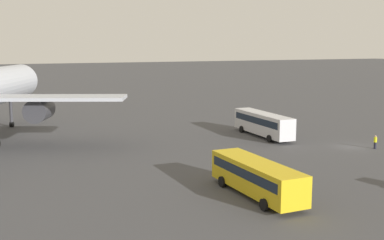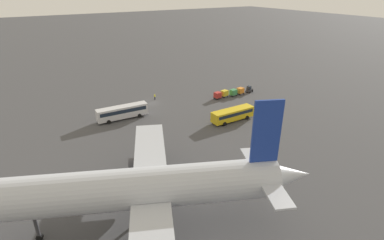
{
  "view_description": "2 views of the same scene",
  "coord_description": "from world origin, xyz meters",
  "px_view_note": "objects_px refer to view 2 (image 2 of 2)",
  "views": [
    {
      "loc": [
        -47.49,
        43.45,
        13.11
      ],
      "look_at": [
        0.95,
        22.05,
        4.78
      ],
      "focal_mm": 45.0,
      "sensor_mm": 36.0,
      "label": 1
    },
    {
      "loc": [
        31.54,
        75.44,
        31.42
      ],
      "look_at": [
        0.24,
        23.53,
        3.79
      ],
      "focal_mm": 28.0,
      "sensor_mm": 36.0,
      "label": 2
    }
  ],
  "objects_px": {
    "shuttle_bus_far": "(233,114)",
    "worker_person": "(155,97)",
    "cargo_cart_yellow": "(225,93)",
    "cargo_cart_orange": "(240,91)",
    "cargo_cart_green": "(233,92)",
    "cargo_cart_red": "(218,95)",
    "shuttle_bus_near": "(122,111)",
    "airplane": "(140,189)",
    "baggage_tug": "(249,89)"
  },
  "relations": [
    {
      "from": "cargo_cart_green",
      "to": "cargo_cart_yellow",
      "type": "relative_size",
      "value": 1.0
    },
    {
      "from": "cargo_cart_orange",
      "to": "cargo_cart_red",
      "type": "relative_size",
      "value": 1.0
    },
    {
      "from": "shuttle_bus_far",
      "to": "cargo_cart_orange",
      "type": "distance_m",
      "value": 20.27
    },
    {
      "from": "worker_person",
      "to": "cargo_cart_red",
      "type": "relative_size",
      "value": 0.78
    },
    {
      "from": "shuttle_bus_near",
      "to": "cargo_cart_orange",
      "type": "relative_size",
      "value": 5.78
    },
    {
      "from": "cargo_cart_yellow",
      "to": "cargo_cart_red",
      "type": "bearing_deg",
      "value": 6.82
    },
    {
      "from": "cargo_cart_green",
      "to": "cargo_cart_red",
      "type": "bearing_deg",
      "value": -3.99
    },
    {
      "from": "cargo_cart_red",
      "to": "shuttle_bus_far",
      "type": "bearing_deg",
      "value": 68.15
    },
    {
      "from": "shuttle_bus_far",
      "to": "baggage_tug",
      "type": "relative_size",
      "value": 4.28
    },
    {
      "from": "baggage_tug",
      "to": "cargo_cart_red",
      "type": "xyz_separation_m",
      "value": [
        12.13,
        -0.23,
        0.25
      ]
    },
    {
      "from": "airplane",
      "to": "baggage_tug",
      "type": "relative_size",
      "value": 16.85
    },
    {
      "from": "airplane",
      "to": "cargo_cart_red",
      "type": "relative_size",
      "value": 20.41
    },
    {
      "from": "cargo_cart_orange",
      "to": "cargo_cart_yellow",
      "type": "xyz_separation_m",
      "value": [
        5.64,
        -0.64,
        0.0
      ]
    },
    {
      "from": "baggage_tug",
      "to": "cargo_cart_yellow",
      "type": "distance_m",
      "value": 9.34
    },
    {
      "from": "airplane",
      "to": "worker_person",
      "type": "relative_size",
      "value": 26.2
    },
    {
      "from": "worker_person",
      "to": "cargo_cart_red",
      "type": "xyz_separation_m",
      "value": [
        -16.27,
        9.26,
        0.32
      ]
    },
    {
      "from": "shuttle_bus_far",
      "to": "worker_person",
      "type": "xyz_separation_m",
      "value": [
        10.41,
        -23.89,
        -0.96
      ]
    },
    {
      "from": "worker_person",
      "to": "cargo_cart_green",
      "type": "distance_m",
      "value": 23.95
    },
    {
      "from": "cargo_cart_green",
      "to": "shuttle_bus_near",
      "type": "bearing_deg",
      "value": -1.73
    },
    {
      "from": "shuttle_bus_far",
      "to": "cargo_cart_orange",
      "type": "height_order",
      "value": "shuttle_bus_far"
    },
    {
      "from": "worker_person",
      "to": "cargo_cart_green",
      "type": "height_order",
      "value": "cargo_cart_green"
    },
    {
      "from": "airplane",
      "to": "cargo_cart_orange",
      "type": "distance_m",
      "value": 60.82
    },
    {
      "from": "baggage_tug",
      "to": "cargo_cart_orange",
      "type": "bearing_deg",
      "value": -19.72
    },
    {
      "from": "shuttle_bus_far",
      "to": "baggage_tug",
      "type": "height_order",
      "value": "shuttle_bus_far"
    },
    {
      "from": "cargo_cart_green",
      "to": "cargo_cart_yellow",
      "type": "height_order",
      "value": "same"
    },
    {
      "from": "baggage_tug",
      "to": "worker_person",
      "type": "distance_m",
      "value": 29.95
    },
    {
      "from": "airplane",
      "to": "shuttle_bus_far",
      "type": "relative_size",
      "value": 3.94
    },
    {
      "from": "cargo_cart_red",
      "to": "baggage_tug",
      "type": "bearing_deg",
      "value": 178.89
    },
    {
      "from": "worker_person",
      "to": "cargo_cart_red",
      "type": "height_order",
      "value": "cargo_cart_red"
    },
    {
      "from": "baggage_tug",
      "to": "shuttle_bus_far",
      "type": "bearing_deg",
      "value": 17.9
    },
    {
      "from": "shuttle_bus_far",
      "to": "worker_person",
      "type": "distance_m",
      "value": 26.07
    },
    {
      "from": "worker_person",
      "to": "cargo_cart_yellow",
      "type": "height_order",
      "value": "cargo_cart_yellow"
    },
    {
      "from": "airplane",
      "to": "cargo_cart_yellow",
      "type": "distance_m",
      "value": 56.91
    },
    {
      "from": "shuttle_bus_far",
      "to": "cargo_cart_yellow",
      "type": "distance_m",
      "value": 17.31
    },
    {
      "from": "cargo_cart_green",
      "to": "airplane",
      "type": "bearing_deg",
      "value": 39.33
    },
    {
      "from": "shuttle_bus_far",
      "to": "worker_person",
      "type": "bearing_deg",
      "value": -66.99
    },
    {
      "from": "cargo_cart_orange",
      "to": "cargo_cart_yellow",
      "type": "relative_size",
      "value": 1.0
    },
    {
      "from": "shuttle_bus_near",
      "to": "worker_person",
      "type": "xyz_separation_m",
      "value": [
        -12.86,
        -8.6,
        -1.15
      ]
    },
    {
      "from": "airplane",
      "to": "cargo_cart_yellow",
      "type": "bearing_deg",
      "value": -115.16
    },
    {
      "from": "shuttle_bus_far",
      "to": "cargo_cart_yellow",
      "type": "relative_size",
      "value": 5.18
    },
    {
      "from": "airplane",
      "to": "cargo_cart_green",
      "type": "xyz_separation_m",
      "value": [
        -45.08,
        -36.94,
        -5.78
      ]
    },
    {
      "from": "airplane",
      "to": "cargo_cart_yellow",
      "type": "xyz_separation_m",
      "value": [
        -42.26,
        -37.67,
        -5.78
      ]
    },
    {
      "from": "worker_person",
      "to": "cargo_cart_orange",
      "type": "distance_m",
      "value": 26.52
    },
    {
      "from": "baggage_tug",
      "to": "shuttle_bus_near",
      "type": "bearing_deg",
      "value": -21.98
    },
    {
      "from": "shuttle_bus_far",
      "to": "cargo_cart_green",
      "type": "bearing_deg",
      "value": -129.48
    },
    {
      "from": "shuttle_bus_near",
      "to": "cargo_cart_yellow",
      "type": "height_order",
      "value": "shuttle_bus_near"
    },
    {
      "from": "shuttle_bus_far",
      "to": "cargo_cart_red",
      "type": "bearing_deg",
      "value": -112.38
    },
    {
      "from": "shuttle_bus_near",
      "to": "cargo_cart_orange",
      "type": "distance_m",
      "value": 37.62
    },
    {
      "from": "shuttle_bus_far",
      "to": "cargo_cart_red",
      "type": "relative_size",
      "value": 5.18
    },
    {
      "from": "cargo_cart_green",
      "to": "shuttle_bus_far",
      "type": "bearing_deg",
      "value": 51.05
    }
  ]
}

